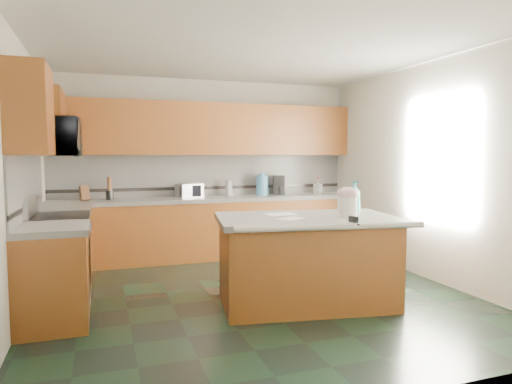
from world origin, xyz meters
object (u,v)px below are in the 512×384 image
soap_bottle_island (354,197)px  knife_block (84,193)px  island_top (306,219)px  coffee_maker (279,185)px  toaster_oven (189,191)px  island_base (306,263)px  treat_jar (347,207)px

soap_bottle_island → knife_block: size_ratio=1.68×
island_top → soap_bottle_island: bearing=14.8°
coffee_maker → soap_bottle_island: bearing=-73.4°
toaster_oven → island_top: bearing=-91.5°
island_base → island_top: (0.00, 0.00, 0.46)m
knife_block → treat_jar: bearing=-65.4°
soap_bottle_island → island_top: bearing=165.7°
soap_bottle_island → toaster_oven: soap_bottle_island is taller
treat_jar → coffee_maker: (0.32, 2.69, 0.05)m
toaster_oven → coffee_maker: size_ratio=1.16×
toaster_oven → soap_bottle_island: bearing=-79.2°
soap_bottle_island → knife_block: 3.71m
treat_jar → island_base: bearing=167.8°
soap_bottle_island → knife_block: (-2.81, 2.41, -0.07)m
island_base → island_top: size_ratio=0.95×
island_top → toaster_oven: size_ratio=5.11×
treat_jar → toaster_oven: (-1.13, 2.66, -0.00)m
island_base → treat_jar: 0.72m
island_base → treat_jar: bearing=-17.4°
toaster_oven → treat_jar: bearing=-85.5°
treat_jar → toaster_oven: treat_jar is taller
treat_jar → soap_bottle_island: bearing=61.3°
island_base → island_top: island_top is taller
island_base → toaster_oven: size_ratio=4.83×
island_base → island_top: bearing=9.3°
treat_jar → knife_block: size_ratio=1.01×
soap_bottle_island → coffee_maker: 2.45m
island_base → treat_jar: size_ratio=8.24×
treat_jar → toaster_oven: size_ratio=0.59×
soap_bottle_island → coffee_maker: soap_bottle_island is taller
island_base → coffee_maker: (0.70, 2.50, 0.64)m
island_base → coffee_maker: size_ratio=5.62×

